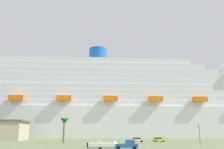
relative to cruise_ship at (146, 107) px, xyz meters
The scene contains 8 objects.
ground_plane 49.36m from the cruise_ship, 125.83° to the right, with size 600.00×600.00×0.00m, color #66754C.
cruise_ship is the anchor object (origin of this frame).
pickup_truck 94.32m from the cruise_ship, 109.45° to the right, with size 5.79×2.77×2.20m.
small_boat_on_trailer 95.61m from the cruise_ship, 112.49° to the right, with size 8.58×2.76×2.15m.
palm_tree 75.25m from the cruise_ship, 129.46° to the right, with size 3.21×3.12×8.73m.
street_lamp 73.76m from the cruise_ship, 93.44° to the right, with size 0.56×0.56×6.95m.
parked_car_white_van 61.20m from the cruise_ship, 110.14° to the right, with size 4.79×2.33×1.58m.
parked_car_yellow_taxi 58.59m from the cruise_ship, 102.01° to the right, with size 4.76×2.52×1.58m.
Camera 1 is at (-15.41, -75.37, 4.48)m, focal length 36.91 mm.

